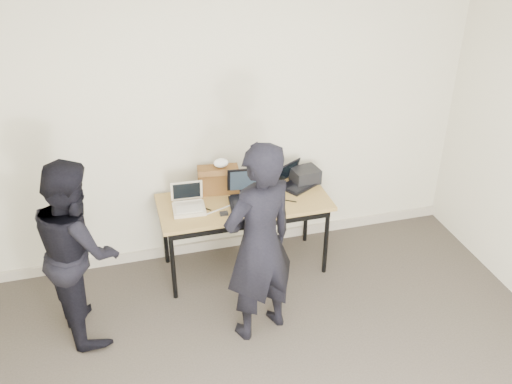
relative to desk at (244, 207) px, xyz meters
name	(u,v)px	position (x,y,z in m)	size (l,w,h in m)	color
room	(316,272)	(-0.06, -1.86, 0.69)	(4.60, 4.60, 2.80)	#3C352D
desk	(244,207)	(0.00, 0.00, 0.00)	(1.50, 0.65, 0.72)	olive
laptop_beige	(188,204)	(-0.49, 0.01, 0.10)	(0.29, 0.28, 0.22)	#C2B69B
laptop_center	(250,195)	(0.05, -0.01, 0.12)	(0.40, 0.39, 0.28)	black
laptop_right	(294,181)	(0.51, 0.16, 0.11)	(0.39, 0.39, 0.21)	black
leather_satchel	(218,179)	(-0.18, 0.23, 0.19)	(0.38, 0.22, 0.25)	brown
tissue	(221,163)	(-0.15, 0.23, 0.34)	(0.13, 0.10, 0.08)	white
equipment_box	(305,176)	(0.63, 0.19, 0.13)	(0.24, 0.20, 0.14)	black
power_brick	(224,214)	(-0.22, -0.17, 0.07)	(0.07, 0.04, 0.03)	black
cables	(235,205)	(-0.09, -0.04, 0.06)	(0.98, 0.37, 0.01)	silver
person_typist	(259,244)	(-0.09, -0.81, 0.17)	(0.61, 0.40, 1.66)	black
person_observer	(78,249)	(-1.41, -0.40, 0.09)	(0.73, 0.57, 1.50)	black
baseboard	(229,242)	(-0.06, 0.38, -0.61)	(4.50, 0.03, 0.10)	#AEA390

